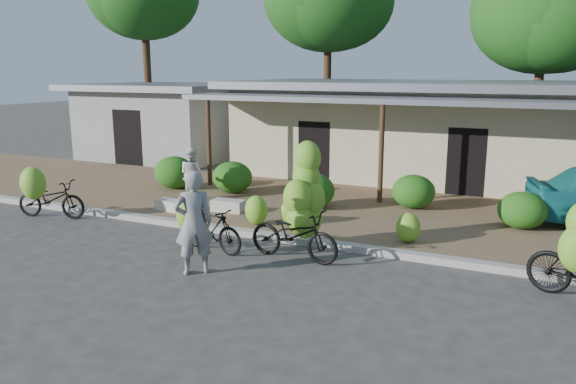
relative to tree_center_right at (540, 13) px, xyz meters
The scene contains 21 objects.
ground 17.95m from the tree_center_right, 101.27° to the right, with size 100.00×100.00×0.00m, color #3C3A38.
sidewalk 13.43m from the tree_center_right, 105.91° to the right, with size 60.00×6.00×0.12m, color olive.
curb 16.09m from the tree_center_right, 102.76° to the right, with size 60.00×0.25×0.15m, color #A8A399.
shop_main 7.81m from the tree_center_right, 120.22° to the right, with size 13.00×8.50×3.35m.
shop_grey 15.97m from the tree_center_right, 158.55° to the right, with size 7.00×6.00×3.15m.
tree_center_right is the anchor object (origin of this frame).
hedge_0 15.84m from the tree_center_right, 130.12° to the right, with size 1.29×1.16×1.00m, color #254E12.
hedge_1 14.59m from the tree_center_right, 124.27° to the right, with size 1.22×1.10×0.95m, color #254E12.
hedge_2 13.91m from the tree_center_right, 111.77° to the right, with size 1.22×1.10×0.95m, color #254E12.
hedge_3 12.27m from the tree_center_right, 102.10° to the right, with size 1.15×1.03×0.90m, color #254E12.
hedge_4 12.86m from the tree_center_right, 87.93° to the right, with size 1.11×1.00×0.87m, color #254E12.
bike_far_left 19.46m from the tree_center_right, 124.41° to the right, with size 1.97×1.45×1.45m.
bike_left 17.72m from the tree_center_right, 108.60° to the right, with size 1.66×1.22×1.24m.
bike_center 16.58m from the tree_center_right, 103.13° to the right, with size 2.01×1.28×2.35m.
loose_banana_a 15.95m from the tree_center_right, 110.83° to the right, with size 0.56×0.48×0.70m, color #76B62D.
loose_banana_b 15.43m from the tree_center_right, 108.66° to the right, with size 0.48×0.40×0.59m, color #76B62D.
loose_banana_c 15.02m from the tree_center_right, 97.04° to the right, with size 0.52×0.44×0.65m, color #76B62D.
sack_near 15.82m from the tree_center_right, 116.52° to the right, with size 0.85×0.40×0.30m, color silver.
sack_far 16.93m from the tree_center_right, 120.21° to the right, with size 0.75×0.38×0.28m, color silver.
vendor 18.49m from the tree_center_right, 106.12° to the right, with size 0.72×0.47×1.97m, color gray.
bystander 15.76m from the tree_center_right, 123.57° to the right, with size 0.72×0.56×1.48m, color white.
Camera 1 is at (4.21, -8.78, 3.75)m, focal length 35.00 mm.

